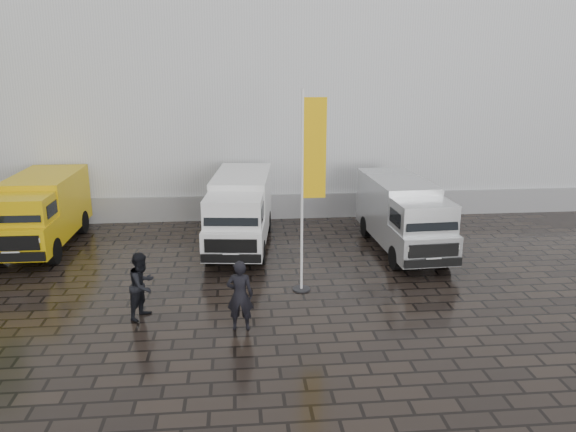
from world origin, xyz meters
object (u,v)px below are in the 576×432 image
person_tent (142,285)px  wheelie_bin (401,208)px  flagpole (309,181)px  person_front (240,295)px  van_yellow (40,214)px  van_silver (403,217)px  van_white (240,212)px

person_tent → wheelie_bin: bearing=-21.5°
flagpole → wheelie_bin: 8.47m
flagpole → person_front: bearing=-130.9°
van_yellow → person_tent: 7.15m
van_yellow → wheelie_bin: (13.14, 2.19, -0.73)m
person_front → van_yellow: bearing=-38.6°
person_front → person_tent: bearing=-13.9°
van_yellow → wheelie_bin: bearing=10.5°
van_silver → van_yellow: bearing=170.7°
van_silver → person_tent: (-7.87, -4.37, -0.31)m
flagpole → wheelie_bin: size_ratio=5.93×
flagpole → wheelie_bin: bearing=55.2°
person_front → person_tent: size_ratio=1.03×
flagpole → person_front: flagpole is taller
van_yellow → person_tent: (4.25, -5.74, -0.35)m
person_front → wheelie_bin: bearing=-120.2°
van_white → person_tent: van_white is taller
van_white → person_front: van_white is taller
van_white → wheelie_bin: (6.42, 2.63, -0.73)m
person_front → flagpole: bearing=-124.6°
flagpole → van_white: bearing=114.7°
van_silver → wheelie_bin: 3.77m
wheelie_bin → van_yellow: bearing=-151.0°
van_silver → person_front: 7.59m
flagpole → wheelie_bin: flagpole is taller
van_yellow → wheelie_bin: 13.34m
van_yellow → van_white: (6.72, -0.44, -0.00)m
wheelie_bin → person_tent: size_ratio=0.55×
flagpole → van_silver: bearing=40.5°
flagpole → person_tent: 5.04m
van_silver → flagpole: (-3.57, -3.04, 1.96)m
wheelie_bin → person_front: size_ratio=0.53×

